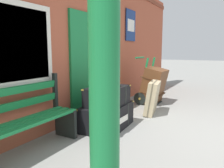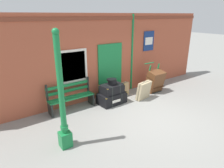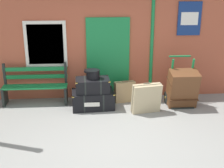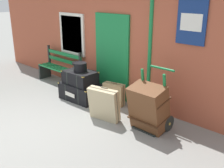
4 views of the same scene
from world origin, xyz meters
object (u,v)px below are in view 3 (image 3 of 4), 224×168
(steamer_trunk_base, at_px, (93,99))
(suitcase_oxblood, at_px, (125,92))
(platform_bench, at_px, (35,86))
(large_brown_trunk, at_px, (182,88))
(suitcase_cream, at_px, (146,98))
(steamer_trunk_middle, at_px, (93,85))
(porters_trolley, at_px, (180,94))
(round_hatbox, at_px, (93,74))

(steamer_trunk_base, bearing_deg, suitcase_oxblood, 22.23)
(platform_bench, xyz_separation_m, large_brown_trunk, (3.61, -0.54, 0.03))
(platform_bench, distance_m, steamer_trunk_base, 1.51)
(platform_bench, height_order, suitcase_cream, platform_bench)
(suitcase_cream, bearing_deg, large_brown_trunk, 17.51)
(steamer_trunk_middle, bearing_deg, porters_trolley, 1.82)
(platform_bench, height_order, suitcase_oxblood, platform_bench)
(steamer_trunk_base, distance_m, suitcase_cream, 1.31)
(steamer_trunk_middle, height_order, large_brown_trunk, large_brown_trunk)
(platform_bench, distance_m, large_brown_trunk, 3.65)
(steamer_trunk_middle, xyz_separation_m, large_brown_trunk, (2.17, -0.10, -0.10))
(steamer_trunk_base, height_order, steamer_trunk_middle, steamer_trunk_middle)
(suitcase_cream, bearing_deg, suitcase_oxblood, 119.29)
(steamer_trunk_middle, xyz_separation_m, suitcase_cream, (1.24, -0.40, -0.22))
(round_hatbox, bearing_deg, suitcase_oxblood, 23.08)
(round_hatbox, bearing_deg, suitcase_cream, -18.12)
(platform_bench, bearing_deg, large_brown_trunk, -8.53)
(large_brown_trunk, bearing_deg, suitcase_cream, -162.49)
(steamer_trunk_base, xyz_separation_m, large_brown_trunk, (2.17, -0.12, 0.27))
(platform_bench, xyz_separation_m, steamer_trunk_middle, (1.43, -0.44, 0.14))
(steamer_trunk_base, xyz_separation_m, suitcase_cream, (1.24, -0.41, 0.15))
(steamer_trunk_base, relative_size, porters_trolley, 0.87)
(round_hatbox, relative_size, suitcase_oxblood, 0.66)
(steamer_trunk_middle, relative_size, round_hatbox, 2.24)
(steamer_trunk_middle, height_order, suitcase_cream, steamer_trunk_middle)
(steamer_trunk_middle, relative_size, large_brown_trunk, 0.87)
(steamer_trunk_middle, height_order, porters_trolley, porters_trolley)
(round_hatbox, xyz_separation_m, large_brown_trunk, (2.16, -0.11, -0.39))
(round_hatbox, height_order, large_brown_trunk, round_hatbox)
(suitcase_cream, bearing_deg, steamer_trunk_base, 161.55)
(large_brown_trunk, bearing_deg, platform_bench, 171.47)
(large_brown_trunk, bearing_deg, steamer_trunk_middle, 177.26)
(platform_bench, relative_size, steamer_trunk_middle, 1.92)
(steamer_trunk_base, bearing_deg, suitcase_cream, -18.45)
(porters_trolley, bearing_deg, suitcase_oxblood, 168.31)
(suitcase_cream, distance_m, suitcase_oxblood, 0.86)
(platform_bench, bearing_deg, steamer_trunk_base, -16.42)
(platform_bench, bearing_deg, porters_trolley, -5.82)
(round_hatbox, distance_m, suitcase_cream, 1.39)
(porters_trolley, distance_m, suitcase_cream, 1.05)
(steamer_trunk_base, distance_m, porters_trolley, 2.17)
(steamer_trunk_middle, bearing_deg, suitcase_oxblood, 23.06)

